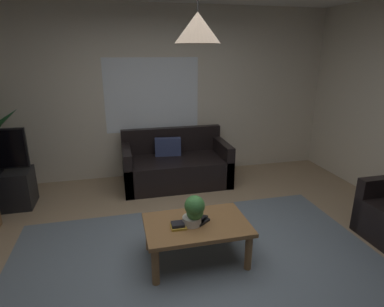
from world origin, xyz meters
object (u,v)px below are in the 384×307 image
at_px(book_on_table_0, 179,227).
at_px(remote_on_table_0, 203,222).
at_px(coffee_table, 196,229).
at_px(potted_plant_on_table, 194,210).
at_px(pendant_lamp, 197,28).
at_px(couch_under_window, 176,166).
at_px(book_on_table_1, 178,224).
at_px(remote_on_table_1, 203,220).

height_order(book_on_table_0, remote_on_table_0, remote_on_table_0).
relative_size(coffee_table, potted_plant_on_table, 3.30).
distance_m(remote_on_table_0, pendant_lamp, 1.75).
bearing_deg(pendant_lamp, coffee_table, -34.25).
bearing_deg(potted_plant_on_table, couch_under_window, 84.34).
distance_m(potted_plant_on_table, pendant_lamp, 1.60).
distance_m(book_on_table_0, book_on_table_1, 0.03).
bearing_deg(book_on_table_1, remote_on_table_1, 13.15).
bearing_deg(remote_on_table_0, book_on_table_0, -120.22).
relative_size(coffee_table, remote_on_table_0, 6.23).
bearing_deg(coffee_table, book_on_table_0, -165.05).
bearing_deg(potted_plant_on_table, remote_on_table_1, 27.10).
distance_m(book_on_table_1, remote_on_table_1, 0.27).
bearing_deg(book_on_table_1, remote_on_table_0, 4.68).
xyz_separation_m(couch_under_window, pendant_lamp, (-0.17, -1.94, 1.89)).
relative_size(coffee_table, book_on_table_0, 6.91).
height_order(couch_under_window, book_on_table_0, couch_under_window).
distance_m(book_on_table_1, remote_on_table_0, 0.25).
bearing_deg(book_on_table_1, coffee_table, 11.83).
distance_m(book_on_table_0, potted_plant_on_table, 0.21).
xyz_separation_m(book_on_table_1, pendant_lamp, (0.19, 0.04, 1.72)).
bearing_deg(coffee_table, remote_on_table_0, -17.36).
xyz_separation_m(book_on_table_0, pendant_lamp, (0.19, 0.05, 1.75)).
bearing_deg(book_on_table_1, potted_plant_on_table, 3.21).
xyz_separation_m(remote_on_table_1, potted_plant_on_table, (-0.10, -0.05, 0.14)).
bearing_deg(remote_on_table_0, potted_plant_on_table, -119.91).
distance_m(book_on_table_1, potted_plant_on_table, 0.20).
relative_size(couch_under_window, coffee_table, 1.60).
height_order(book_on_table_0, remote_on_table_1, remote_on_table_1).
xyz_separation_m(book_on_table_1, potted_plant_on_table, (0.16, 0.01, 0.12)).
distance_m(remote_on_table_1, pendant_lamp, 1.75).
distance_m(coffee_table, book_on_table_0, 0.21).
height_order(book_on_table_1, remote_on_table_0, book_on_table_1).
xyz_separation_m(couch_under_window, book_on_table_0, (-0.35, -1.99, 0.14)).
xyz_separation_m(book_on_table_1, remote_on_table_0, (0.25, 0.02, -0.02)).
height_order(coffee_table, book_on_table_1, book_on_table_1).
relative_size(book_on_table_0, remote_on_table_0, 0.90).
distance_m(book_on_table_0, remote_on_table_0, 0.25).
distance_m(couch_under_window, book_on_table_1, 2.02).
height_order(coffee_table, remote_on_table_0, remote_on_table_0).
relative_size(book_on_table_0, remote_on_table_1, 0.90).
height_order(book_on_table_0, potted_plant_on_table, potted_plant_on_table).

